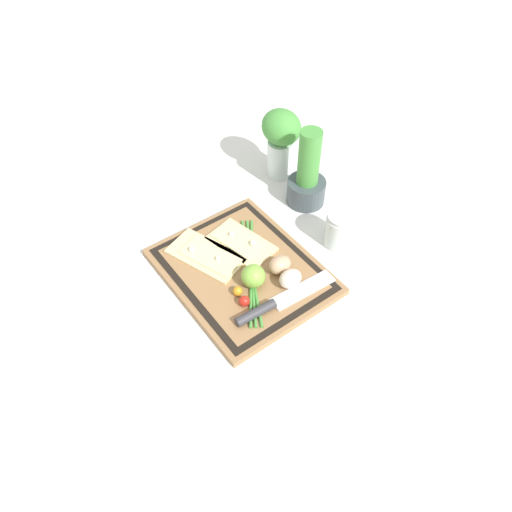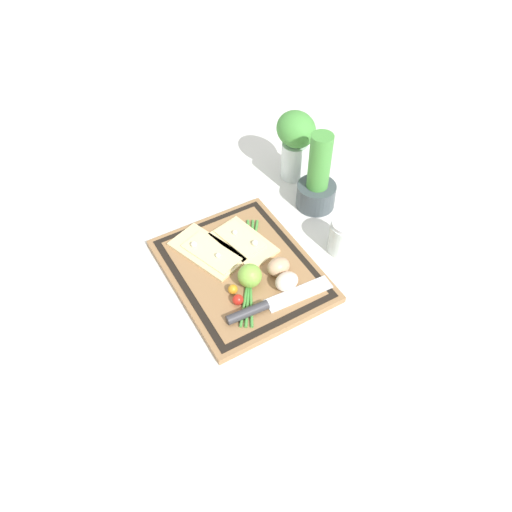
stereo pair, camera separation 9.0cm
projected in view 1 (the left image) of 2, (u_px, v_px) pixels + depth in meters
name	position (u px, v px, depth m)	size (l,w,h in m)	color
ground_plane	(242.00, 274.00, 1.23)	(6.00, 6.00, 0.00)	silver
cutting_board	(242.00, 271.00, 1.22)	(0.40, 0.33, 0.02)	#997047
pizza_slice_near	(207.00, 255.00, 1.23)	(0.21, 0.16, 0.02)	beige
pizza_slice_far	(240.00, 243.00, 1.26)	(0.18, 0.13, 0.02)	beige
knife	(270.00, 306.00, 1.13)	(0.05, 0.27, 0.02)	silver
egg_brown	(280.00, 265.00, 1.19)	(0.04, 0.06, 0.04)	tan
egg_pink	(290.00, 279.00, 1.16)	(0.04, 0.06, 0.04)	beige
lime	(253.00, 276.00, 1.16)	(0.06, 0.06, 0.06)	#7FB742
cherry_tomato_red	(244.00, 301.00, 1.13)	(0.03, 0.03, 0.03)	red
cherry_tomato_yellow	(238.00, 291.00, 1.15)	(0.02, 0.02, 0.02)	orange
scallion_bunch	(251.00, 269.00, 1.21)	(0.30, 0.21, 0.01)	#47933D
herb_pot	(307.00, 179.00, 1.35)	(0.11, 0.11, 0.23)	#3D474C
sauce_jar	(339.00, 231.00, 1.27)	(0.08, 0.08, 0.10)	silver
herb_glass	(281.00, 138.00, 1.40)	(0.12, 0.10, 0.21)	silver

